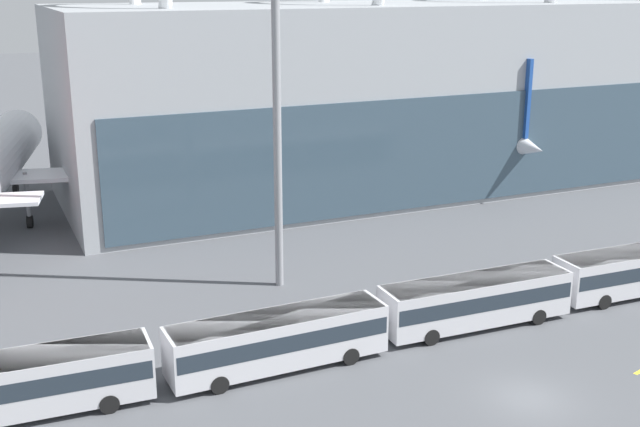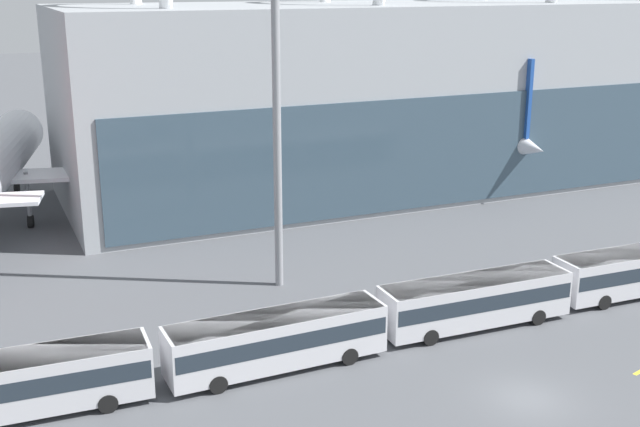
% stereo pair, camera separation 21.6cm
% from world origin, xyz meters
% --- Properties ---
extents(ground_plane, '(440.00, 440.00, 0.00)m').
position_xyz_m(ground_plane, '(0.00, 0.00, 0.00)').
color(ground_plane, '#515459').
extents(airliner_at_gate_far, '(43.70, 43.94, 13.61)m').
position_xyz_m(airliner_at_gate_far, '(23.20, 50.47, 5.29)').
color(airliner_at_gate_far, silver).
rests_on(airliner_at_gate_far, ground_plane).
extents(shuttle_bus_0, '(12.50, 3.30, 3.14)m').
position_xyz_m(shuttle_bus_0, '(-23.80, 8.81, 1.85)').
color(shuttle_bus_0, silver).
rests_on(shuttle_bus_0, ground_plane).
extents(shuttle_bus_1, '(12.44, 3.01, 3.14)m').
position_xyz_m(shuttle_bus_1, '(-10.61, 8.37, 1.85)').
color(shuttle_bus_1, silver).
rests_on(shuttle_bus_1, ground_plane).
extents(shuttle_bus_2, '(12.46, 3.10, 3.14)m').
position_xyz_m(shuttle_bus_2, '(2.59, 8.63, 1.85)').
color(shuttle_bus_2, silver).
rests_on(shuttle_bus_2, ground_plane).
extents(shuttle_bus_3, '(12.47, 3.17, 3.14)m').
position_xyz_m(shuttle_bus_3, '(15.78, 8.61, 1.85)').
color(shuttle_bus_3, silver).
rests_on(shuttle_bus_3, ground_plane).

